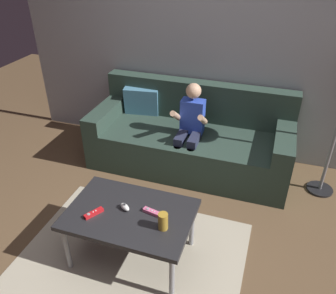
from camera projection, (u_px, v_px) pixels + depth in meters
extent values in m
plane|color=brown|center=(152.00, 278.00, 2.44)|extent=(8.48, 8.48, 0.00)
cube|color=#999EA8|center=(219.00, 35.00, 3.29)|extent=(4.24, 0.05, 2.50)
cube|color=#2D4238|center=(189.00, 149.00, 3.52)|extent=(1.98, 0.80, 0.40)
cube|color=#2D4238|center=(199.00, 101.00, 3.57)|extent=(1.98, 0.16, 0.41)
cube|color=#2D4238|center=(108.00, 112.00, 3.62)|extent=(0.18, 0.80, 0.16)
cube|color=#2D4238|center=(285.00, 140.00, 3.13)|extent=(0.18, 0.80, 0.16)
cube|color=teal|center=(142.00, 101.00, 3.70)|extent=(0.38, 0.20, 0.30)
cylinder|color=#282D47|center=(177.00, 165.00, 3.28)|extent=(0.07, 0.07, 0.40)
cylinder|color=#282D47|center=(190.00, 167.00, 3.25)|extent=(0.07, 0.07, 0.40)
cube|color=#282D47|center=(182.00, 137.00, 3.27)|extent=(0.08, 0.27, 0.08)
cube|color=#282D47|center=(195.00, 139.00, 3.23)|extent=(0.08, 0.27, 0.08)
cube|color=blue|center=(193.00, 116.00, 3.27)|extent=(0.22, 0.13, 0.33)
cylinder|color=#DBAA87|center=(176.00, 116.00, 3.19)|extent=(0.05, 0.24, 0.19)
cylinder|color=#DBAA87|center=(203.00, 120.00, 3.12)|extent=(0.05, 0.24, 0.19)
sphere|color=#DBAA87|center=(194.00, 91.00, 3.14)|extent=(0.14, 0.14, 0.14)
cube|color=#232326|center=(130.00, 214.00, 2.39)|extent=(0.88, 0.59, 0.04)
cylinder|color=gray|center=(67.00, 248.00, 2.42)|extent=(0.04, 0.04, 0.40)
cylinder|color=gray|center=(172.00, 278.00, 2.21)|extent=(0.04, 0.04, 0.40)
cylinder|color=gray|center=(100.00, 204.00, 2.81)|extent=(0.04, 0.04, 0.40)
cylinder|color=gray|center=(192.00, 226.00, 2.60)|extent=(0.04, 0.04, 0.40)
cube|color=#BCB299|center=(133.00, 254.00, 2.61)|extent=(1.64, 1.21, 0.01)
cube|color=pink|center=(152.00, 212.00, 2.37)|extent=(0.14, 0.06, 0.02)
cylinder|color=#99999E|center=(148.00, 209.00, 2.38)|extent=(0.02, 0.02, 0.00)
cylinder|color=silver|center=(152.00, 210.00, 2.36)|extent=(0.01, 0.01, 0.00)
cylinder|color=silver|center=(155.00, 212.00, 2.36)|extent=(0.01, 0.01, 0.00)
ellipsoid|color=white|center=(125.00, 207.00, 2.40)|extent=(0.10, 0.09, 0.04)
cylinder|color=#4C4C51|center=(125.00, 204.00, 2.39)|extent=(0.02, 0.02, 0.01)
cube|color=red|center=(94.00, 213.00, 2.36)|extent=(0.10, 0.14, 0.02)
cylinder|color=#99999E|center=(89.00, 214.00, 2.33)|extent=(0.02, 0.02, 0.00)
cylinder|color=silver|center=(93.00, 212.00, 2.35)|extent=(0.01, 0.01, 0.00)
cylinder|color=silver|center=(96.00, 211.00, 2.36)|extent=(0.01, 0.01, 0.00)
cylinder|color=#B78C2D|center=(163.00, 221.00, 2.23)|extent=(0.07, 0.07, 0.12)
cylinder|color=black|center=(319.00, 189.00, 3.27)|extent=(0.24, 0.24, 0.02)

